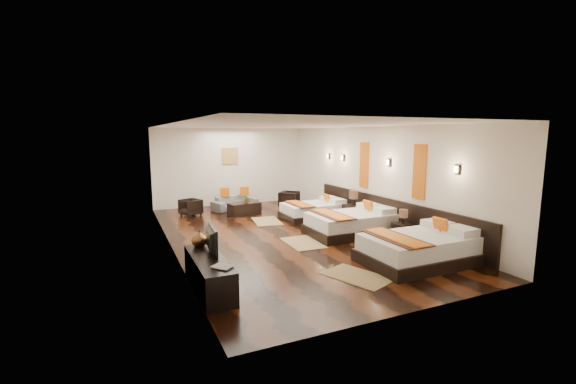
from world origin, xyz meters
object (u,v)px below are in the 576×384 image
figurine (199,238)px  bed_near (420,248)px  tv_console (209,274)px  armchair_right (289,199)px  sofa (235,202)px  bed_mid (352,223)px  armchair_left (190,207)px  tv (208,240)px  table_plant (247,198)px  coffee_table (244,209)px  book (218,269)px  nightstand_a (403,230)px  nightstand_b (353,212)px  bed_far (315,210)px

figurine → bed_near: bearing=-15.2°
tv_console → armchair_right: armchair_right is taller
bed_near → sofa: (-1.83, 6.93, -0.07)m
bed_mid → armchair_left: size_ratio=3.81×
tv → armchair_right: bearing=-31.3°
armchair_right → table_plant: (-1.76, -0.54, 0.25)m
bed_mid → sofa: bed_mid is taller
bed_mid → table_plant: (-1.74, 3.43, 0.25)m
tv → coffee_table: size_ratio=0.82×
tv_console → book: (0.00, -0.63, 0.29)m
bed_near → tv: 4.23m
nightstand_a → tv_console: size_ratio=0.44×
nightstand_b → figurine: bearing=-154.5°
bed_mid → figurine: bearing=-162.9°
armchair_left → coffee_table: bearing=46.2°
book → armchair_right: size_ratio=0.47×
sofa → coffee_table: (0.00, -1.05, -0.04)m
bed_mid → tv_console: 4.66m
sofa → nightstand_a: bearing=-84.7°
tv_console → coffee_table: tv_console is taller
bed_far → table_plant: (-1.73, 1.39, 0.29)m
bed_near → figurine: bed_near is taller
bed_far → figurine: bearing=-141.5°
bed_mid → book: size_ratio=7.43×
bed_far → sofa: 3.05m
bed_far → table_plant: bearing=141.3°
book → armchair_left: bearing=83.4°
nightstand_b → book: (-4.94, -3.70, 0.23)m
tv_console → tv: bearing=77.7°
nightstand_b → armchair_left: nightstand_b is taller
bed_near → figurine: 4.37m
nightstand_a → figurine: figurine is taller
bed_far → table_plant: size_ratio=6.86×
tv → armchair_right: size_ratio=1.27×
bed_far → coffee_table: bearing=142.4°
bed_near → table_plant: size_ratio=8.20×
coffee_table → armchair_left: bearing=158.9°
armchair_right → nightstand_b: bearing=-123.0°
armchair_left → coffee_table: armchair_left is taller
nightstand_b → coffee_table: (-2.57, 2.38, -0.14)m
tv → armchair_left: bearing=-2.5°
bed_near → tv: bearing=171.0°
armchair_left → tv_console: bearing=-30.0°
tv_console → table_plant: bearing=65.7°
armchair_right → bed_mid: bearing=-137.3°
sofa → table_plant: (0.09, -1.06, 0.31)m
tv_console → sofa: 6.92m
bed_far → tv: tv is taller
tv_console → nightstand_a: bearing=10.9°
tv_console → table_plant: (2.46, 5.44, 0.27)m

